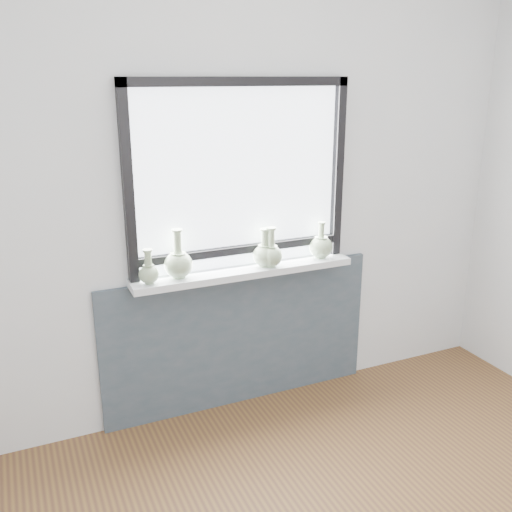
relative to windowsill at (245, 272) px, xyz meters
name	(u,v)px	position (x,y,z in m)	size (l,w,h in m)	color
back_wall	(237,196)	(0.00, 0.10, 0.42)	(3.60, 0.02, 2.60)	silver
apron_panel	(241,338)	(0.00, 0.07, -0.45)	(1.70, 0.03, 0.86)	#454E5A
windowsill	(245,272)	(0.00, 0.00, 0.00)	(1.32, 0.18, 0.04)	silver
window	(240,173)	(0.00, 0.06, 0.56)	(1.30, 0.06, 1.05)	black
vase_a	(149,272)	(-0.56, -0.02, 0.08)	(0.11, 0.11, 0.19)	#A1BC90
vase_b	(178,263)	(-0.39, 0.00, 0.10)	(0.16, 0.16, 0.27)	#A1BC90
vase_c	(265,254)	(0.12, -0.01, 0.09)	(0.14, 0.14, 0.22)	#A1BC90
vase_d	(271,254)	(0.15, -0.03, 0.09)	(0.14, 0.14, 0.23)	#A1BC90
vase_e	(321,246)	(0.50, 0.00, 0.09)	(0.14, 0.14, 0.22)	#A1BC90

